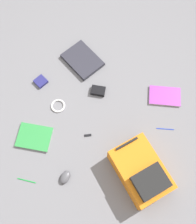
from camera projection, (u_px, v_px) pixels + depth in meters
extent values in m
plane|color=slate|center=(101.00, 116.00, 2.06)|extent=(4.04, 4.04, 0.00)
cube|color=orange|center=(140.00, 171.00, 1.83)|extent=(0.51, 0.49, 0.17)
cube|color=black|center=(151.00, 182.00, 1.70)|extent=(0.27, 0.27, 0.05)
cylinder|color=black|center=(127.00, 144.00, 1.80)|extent=(0.12, 0.14, 0.02)
cube|color=#24242C|center=(82.00, 60.00, 2.23)|extent=(0.38, 0.39, 0.02)
cube|color=#2D2D38|center=(82.00, 59.00, 2.22)|extent=(0.37, 0.38, 0.01)
cube|color=silver|center=(165.00, 96.00, 2.12)|extent=(0.18, 0.25, 0.02)
cube|color=purple|center=(165.00, 96.00, 2.11)|extent=(0.18, 0.26, 0.00)
cube|color=silver|center=(34.00, 137.00, 1.99)|extent=(0.19, 0.25, 0.02)
cube|color=#2D8C3F|center=(34.00, 137.00, 1.98)|extent=(0.19, 0.25, 0.00)
ellipsoid|color=#4C4C51|center=(65.00, 177.00, 1.88)|extent=(0.11, 0.09, 0.04)
torus|color=silver|center=(58.00, 106.00, 2.09)|extent=(0.11, 0.11, 0.01)
cube|color=black|center=(98.00, 91.00, 2.12)|extent=(0.08, 0.11, 0.03)
cylinder|color=#198C33|center=(26.00, 181.00, 1.89)|extent=(0.01, 0.14, 0.01)
cylinder|color=#1933B2|center=(165.00, 129.00, 2.02)|extent=(0.02, 0.13, 0.01)
cube|color=navy|center=(41.00, 81.00, 2.16)|extent=(0.12, 0.12, 0.03)
cube|color=black|center=(88.00, 135.00, 2.00)|extent=(0.03, 0.06, 0.01)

